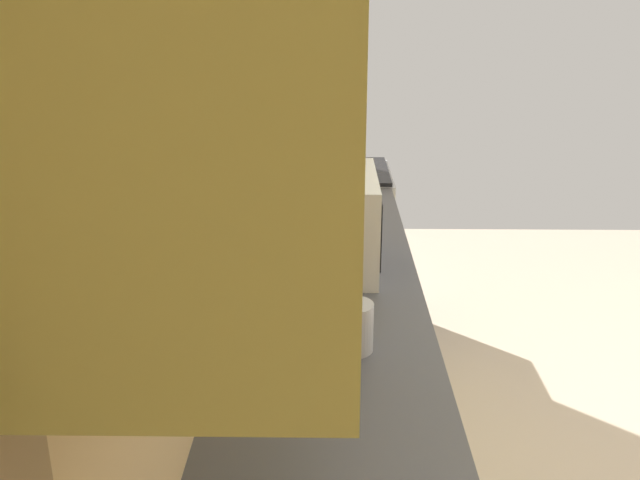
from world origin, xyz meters
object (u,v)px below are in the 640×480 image
object	(u,v)px
microwave	(324,220)
kettle	(353,326)
bowl	(345,215)
oven_range	(332,250)

from	to	relation	value
microwave	kettle	bearing A→B (deg)	-172.28
bowl	kettle	world-z (taller)	kettle
oven_range	kettle	size ratio (longest dim) A/B	6.77
oven_range	microwave	bearing A→B (deg)	178.51
microwave	kettle	xyz separation A→B (m)	(-0.63, -0.09, -0.10)
microwave	bowl	world-z (taller)	microwave
microwave	kettle	world-z (taller)	microwave
kettle	microwave	bearing A→B (deg)	7.72
bowl	oven_range	bearing A→B (deg)	3.57
bowl	kettle	size ratio (longest dim) A/B	1.14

